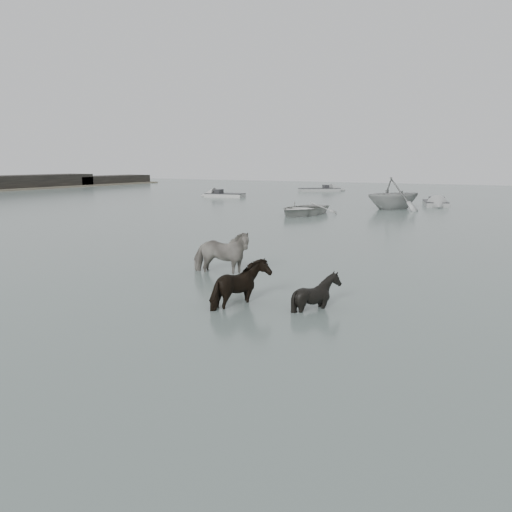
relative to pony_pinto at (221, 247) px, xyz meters
The scene contains 9 objects.
ground 2.50m from the pony_pinto, 46.23° to the right, with size 140.00×140.00×0.00m, color #51605B.
pony_pinto is the anchor object (origin of this frame).
pony_dark 3.58m from the pony_pinto, 49.19° to the right, with size 1.34×1.15×1.35m, color black.
pony_black 4.48m from the pony_pinto, 27.38° to the right, with size 0.99×1.12×1.23m, color black.
rowboat_lead 17.70m from the pony_pinto, 105.53° to the left, with size 3.37×4.71×0.98m, color #B9BAB5.
rowboat_trail 23.85m from the pony_pinto, 91.42° to the left, with size 3.97×4.59×2.42m, color #A7A9A7.
skiff_outer 33.43m from the pony_pinto, 122.24° to the left, with size 5.13×1.60×0.75m, color #AEAEA9, non-canonical shape.
skiff_mid 28.19m from the pony_pinto, 86.75° to the left, with size 4.81×1.60×0.75m, color gray, non-canonical shape.
skiff_far 43.87m from the pony_pinto, 107.93° to the left, with size 6.49×1.60×0.75m, color #999B99, non-canonical shape.
Camera 1 is at (6.54, -10.86, 3.38)m, focal length 35.00 mm.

